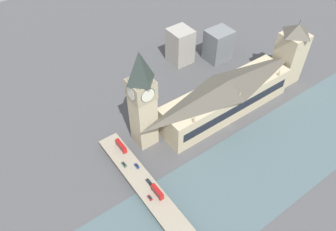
{
  "coord_description": "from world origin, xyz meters",
  "views": [
    {
      "loc": [
        -103.99,
        131.33,
        175.25
      ],
      "look_at": [
        20.0,
        41.54,
        21.04
      ],
      "focal_mm": 35.0,
      "sensor_mm": 36.0,
      "label": 1
    }
  ],
  "objects_px": {
    "double_decker_bus_lead": "(121,146)",
    "double_decker_bus_rear": "(157,192)",
    "road_bridge": "(174,223)",
    "clock_tower": "(142,99)",
    "parliament_hall": "(226,97)",
    "car_northbound_mid": "(150,198)",
    "car_southbound_tail": "(137,166)",
    "car_southbound_mid": "(149,182)",
    "car_northbound_tail": "(124,164)",
    "victoria_tower": "(290,54)"
  },
  "relations": [
    {
      "from": "car_northbound_tail",
      "to": "car_southbound_mid",
      "type": "height_order",
      "value": "car_northbound_tail"
    },
    {
      "from": "car_northbound_mid",
      "to": "clock_tower",
      "type": "bearing_deg",
      "value": -29.54
    },
    {
      "from": "road_bridge",
      "to": "car_southbound_mid",
      "type": "relative_size",
      "value": 33.82
    },
    {
      "from": "road_bridge",
      "to": "clock_tower",
      "type": "bearing_deg",
      "value": -18.97
    },
    {
      "from": "double_decker_bus_rear",
      "to": "car_southbound_mid",
      "type": "height_order",
      "value": "double_decker_bus_rear"
    },
    {
      "from": "parliament_hall",
      "to": "double_decker_bus_lead",
      "type": "bearing_deg",
      "value": 82.66
    },
    {
      "from": "parliament_hall",
      "to": "car_northbound_tail",
      "type": "xyz_separation_m",
      "value": [
        -2.25,
        89.02,
        -9.36
      ]
    },
    {
      "from": "clock_tower",
      "to": "double_decker_bus_lead",
      "type": "bearing_deg",
      "value": 91.42
    },
    {
      "from": "car_southbound_tail",
      "to": "clock_tower",
      "type": "bearing_deg",
      "value": -43.91
    },
    {
      "from": "double_decker_bus_lead",
      "to": "car_northbound_mid",
      "type": "bearing_deg",
      "value": 172.63
    },
    {
      "from": "double_decker_bus_lead",
      "to": "road_bridge",
      "type": "bearing_deg",
      "value": 177.39
    },
    {
      "from": "road_bridge",
      "to": "car_northbound_tail",
      "type": "height_order",
      "value": "car_northbound_tail"
    },
    {
      "from": "parliament_hall",
      "to": "double_decker_bus_rear",
      "type": "height_order",
      "value": "parliament_hall"
    },
    {
      "from": "clock_tower",
      "to": "road_bridge",
      "type": "height_order",
      "value": "clock_tower"
    },
    {
      "from": "parliament_hall",
      "to": "double_decker_bus_rear",
      "type": "relative_size",
      "value": 10.58
    },
    {
      "from": "road_bridge",
      "to": "double_decker_bus_rear",
      "type": "distance_m",
      "value": 20.43
    },
    {
      "from": "double_decker_bus_lead",
      "to": "car_southbound_mid",
      "type": "distance_m",
      "value": 32.94
    },
    {
      "from": "double_decker_bus_lead",
      "to": "double_decker_bus_rear",
      "type": "bearing_deg",
      "value": 179.59
    },
    {
      "from": "clock_tower",
      "to": "car_southbound_mid",
      "type": "height_order",
      "value": "clock_tower"
    },
    {
      "from": "parliament_hall",
      "to": "car_northbound_mid",
      "type": "relative_size",
      "value": 27.96
    },
    {
      "from": "double_decker_bus_rear",
      "to": "car_southbound_tail",
      "type": "xyz_separation_m",
      "value": [
        24.09,
        -0.74,
        -1.94
      ]
    },
    {
      "from": "car_northbound_mid",
      "to": "car_southbound_mid",
      "type": "relative_size",
      "value": 0.84
    },
    {
      "from": "victoria_tower",
      "to": "double_decker_bus_lead",
      "type": "height_order",
      "value": "victoria_tower"
    },
    {
      "from": "car_southbound_tail",
      "to": "car_southbound_mid",
      "type": "bearing_deg",
      "value": 178.68
    },
    {
      "from": "road_bridge",
      "to": "car_northbound_tail",
      "type": "bearing_deg",
      "value": 3.14
    },
    {
      "from": "clock_tower",
      "to": "car_southbound_tail",
      "type": "bearing_deg",
      "value": 136.09
    },
    {
      "from": "victoria_tower",
      "to": "road_bridge",
      "type": "relative_size",
      "value": 0.36
    },
    {
      "from": "parliament_hall",
      "to": "clock_tower",
      "type": "relative_size",
      "value": 1.45
    },
    {
      "from": "clock_tower",
      "to": "car_southbound_mid",
      "type": "xyz_separation_m",
      "value": [
        -33.35,
        18.76,
        -33.39
      ]
    },
    {
      "from": "car_southbound_mid",
      "to": "parliament_hall",
      "type": "bearing_deg",
      "value": -75.12
    },
    {
      "from": "clock_tower",
      "to": "car_southbound_mid",
      "type": "distance_m",
      "value": 50.78
    },
    {
      "from": "clock_tower",
      "to": "car_northbound_tail",
      "type": "distance_m",
      "value": 43.45
    },
    {
      "from": "clock_tower",
      "to": "car_northbound_mid",
      "type": "height_order",
      "value": "clock_tower"
    },
    {
      "from": "double_decker_bus_rear",
      "to": "car_northbound_mid",
      "type": "height_order",
      "value": "double_decker_bus_rear"
    },
    {
      "from": "clock_tower",
      "to": "double_decker_bus_rear",
      "type": "xyz_separation_m",
      "value": [
        -43.24,
        19.17,
        -31.41
      ]
    },
    {
      "from": "victoria_tower",
      "to": "double_decker_bus_rear",
      "type": "distance_m",
      "value": 155.16
    },
    {
      "from": "double_decker_bus_rear",
      "to": "car_northbound_mid",
      "type": "xyz_separation_m",
      "value": [
        0.25,
        5.19,
        -1.99
      ]
    },
    {
      "from": "double_decker_bus_lead",
      "to": "clock_tower",
      "type": "bearing_deg",
      "value": -88.58
    },
    {
      "from": "victoria_tower",
      "to": "car_southbound_tail",
      "type": "xyz_separation_m",
      "value": [
        -7.99,
        149.97,
        -20.14
      ]
    },
    {
      "from": "double_decker_bus_lead",
      "to": "car_southbound_mid",
      "type": "relative_size",
      "value": 2.46
    },
    {
      "from": "car_northbound_tail",
      "to": "car_northbound_mid",
      "type": "bearing_deg",
      "value": -179.84
    },
    {
      "from": "car_southbound_mid",
      "to": "double_decker_bus_lead",
      "type": "bearing_deg",
      "value": 0.18
    },
    {
      "from": "clock_tower",
      "to": "car_northbound_mid",
      "type": "xyz_separation_m",
      "value": [
        -42.99,
        24.36,
        -33.4
      ]
    },
    {
      "from": "clock_tower",
      "to": "double_decker_bus_rear",
      "type": "height_order",
      "value": "clock_tower"
    },
    {
      "from": "road_bridge",
      "to": "car_northbound_mid",
      "type": "height_order",
      "value": "car_northbound_mid"
    },
    {
      "from": "victoria_tower",
      "to": "double_decker_bus_rear",
      "type": "height_order",
      "value": "victoria_tower"
    },
    {
      "from": "road_bridge",
      "to": "car_southbound_tail",
      "type": "distance_m",
      "value": 44.19
    },
    {
      "from": "parliament_hall",
      "to": "clock_tower",
      "type": "xyz_separation_m",
      "value": [
        11.21,
        64.57,
        23.95
      ]
    },
    {
      "from": "double_decker_bus_lead",
      "to": "double_decker_bus_rear",
      "type": "height_order",
      "value": "double_decker_bus_rear"
    },
    {
      "from": "car_northbound_mid",
      "to": "car_southbound_mid",
      "type": "bearing_deg",
      "value": -30.19
    }
  ]
}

